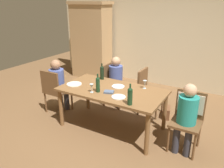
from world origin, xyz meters
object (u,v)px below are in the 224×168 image
at_px(chair_right_end, 189,112).
at_px(person_woman_host, 117,78).
at_px(person_man_bearded, 58,82).
at_px(person_man_guest, 187,114).
at_px(handbag, 167,112).
at_px(dinner_plate_host, 118,86).
at_px(wine_bottle_tall_green, 102,72).
at_px(wine_glass_near_left, 92,86).
at_px(chair_far_left, 112,82).
at_px(wine_bottle_dark_red, 98,84).
at_px(wine_bottle_short_olive, 130,96).
at_px(armoire_cabinet, 91,41).
at_px(dining_table, 112,94).
at_px(dinner_plate_guest_left, 74,84).
at_px(chair_left_end, 55,89).
at_px(wine_glass_centre, 145,83).
at_px(dinner_plate_guest_right, 119,97).
at_px(chair_far_right, 147,89).

height_order(chair_right_end, person_woman_host, person_woman_host).
height_order(person_man_bearded, person_man_guest, person_man_bearded).
distance_m(person_man_bearded, handbag, 2.28).
height_order(dinner_plate_host, handbag, dinner_plate_host).
height_order(wine_bottle_tall_green, wine_glass_near_left, wine_bottle_tall_green).
relative_size(person_man_guest, handbag, 3.92).
height_order(chair_far_left, person_man_bearded, person_man_bearded).
bearing_deg(wine_bottle_dark_red, wine_bottle_short_olive, -14.09).
xyz_separation_m(armoire_cabinet, person_woman_host, (1.63, -1.37, -0.46)).
distance_m(wine_bottle_short_olive, wine_glass_near_left, 0.77).
relative_size(armoire_cabinet, wine_glass_near_left, 14.63).
height_order(person_woman_host, wine_glass_near_left, person_woman_host).
height_order(dining_table, chair_far_left, chair_far_left).
bearing_deg(wine_bottle_tall_green, chair_right_end, -7.90).
bearing_deg(dinner_plate_guest_left, wine_bottle_tall_green, 60.70).
distance_m(chair_left_end, wine_glass_near_left, 1.13).
bearing_deg(wine_glass_centre, chair_far_left, 151.03).
xyz_separation_m(armoire_cabinet, dinner_plate_guest_left, (1.29, -2.38, -0.34)).
bearing_deg(chair_left_end, wine_glass_centre, 13.24).
xyz_separation_m(dining_table, dinner_plate_guest_right, (0.26, -0.24, 0.09)).
xyz_separation_m(person_woman_host, wine_bottle_tall_green, (-0.05, -0.50, 0.26)).
bearing_deg(wine_bottle_tall_green, chair_far_right, 33.27).
distance_m(dining_table, dinner_plate_guest_right, 0.37).
bearing_deg(wine_glass_centre, wine_bottle_tall_green, 177.73).
xyz_separation_m(dining_table, wine_bottle_dark_red, (-0.15, -0.21, 0.22)).
height_order(dining_table, wine_glass_centre, wine_glass_centre).
height_order(person_man_guest, wine_bottle_short_olive, person_man_guest).
relative_size(wine_bottle_tall_green, wine_bottle_short_olive, 0.97).
height_order(wine_glass_centre, dinner_plate_host, wine_glass_centre).
relative_size(wine_bottle_short_olive, handbag, 1.17).
bearing_deg(wine_bottle_short_olive, armoire_cabinet, 134.16).
height_order(chair_far_right, person_man_bearded, person_man_bearded).
height_order(wine_bottle_dark_red, wine_bottle_short_olive, wine_bottle_short_olive).
bearing_deg(person_woman_host, wine_glass_near_left, 7.75).
height_order(wine_bottle_short_olive, dinner_plate_guest_left, wine_bottle_short_olive).
bearing_deg(chair_left_end, armoire_cabinet, 107.23).
bearing_deg(person_woman_host, wine_bottle_short_olive, 36.24).
bearing_deg(wine_glass_near_left, dinner_plate_host, 59.75).
relative_size(armoire_cabinet, dinner_plate_guest_left, 8.00).
relative_size(chair_right_end, wine_bottle_tall_green, 2.87).
height_order(wine_bottle_dark_red, dinner_plate_guest_left, wine_bottle_dark_red).
bearing_deg(dinner_plate_guest_right, dinner_plate_guest_left, 174.38).
height_order(chair_far_right, wine_glass_centre, chair_far_right).
xyz_separation_m(wine_bottle_dark_red, wine_glass_near_left, (-0.08, -0.07, -0.03)).
relative_size(armoire_cabinet, person_man_bearded, 1.96).
distance_m(dinner_plate_host, handbag, 1.20).
xyz_separation_m(chair_left_end, person_man_bearded, (0.00, 0.11, 0.11)).
height_order(chair_far_right, wine_bottle_dark_red, wine_bottle_dark_red).
height_order(chair_far_right, wine_bottle_tall_green, wine_bottle_tall_green).
bearing_deg(chair_far_left, wine_bottle_tall_green, 6.67).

